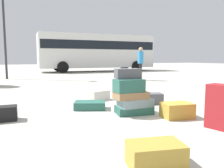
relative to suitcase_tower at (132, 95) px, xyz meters
The scene contains 12 objects.
ground_plane 0.49m from the suitcase_tower, 108.50° to the left, with size 80.00×80.00×0.00m, color #ADA89E.
suitcase_tower is the anchor object (origin of this frame).
suitcase_black_foreground_near 2.51m from the suitcase_tower, 167.84° to the left, with size 0.57×0.29×0.27m, color black.
suitcase_tan_behind_tower 0.94m from the suitcase_tower, 42.28° to the right, with size 0.56×0.40×0.29m, color #B28C33.
suitcase_tan_foreground_far 2.26m from the suitcase_tower, 112.57° to the right, with size 0.58×0.37×0.26m, color #B28C33.
suitcase_cream_right_side 1.77m from the suitcase_tower, 92.17° to the left, with size 0.53×0.37×0.26m, color beige.
suitcase_maroon_left_side 1.66m from the suitcase_tower, 58.59° to the right, with size 0.30×0.39×0.72m, color maroon.
suitcase_charcoal_upright_blue 1.18m from the suitcase_tower, 38.66° to the left, with size 0.67×0.33×0.27m, color #4C4C51.
suitcase_teal_white_trunk 1.05m from the suitcase_tower, 129.15° to the left, with size 0.69×0.44×0.17m, color #26594C.
person_bearded_onlooker 7.13m from the suitcase_tower, 57.17° to the left, with size 0.30×0.30×1.71m.
parked_bus 15.46m from the suitcase_tower, 72.25° to the left, with size 10.07×3.01×3.15m.
lamp_post 10.67m from the suitcase_tower, 104.52° to the left, with size 0.36×0.36×6.38m.
Camera 1 is at (-2.11, -4.21, 1.14)m, focal length 35.68 mm.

